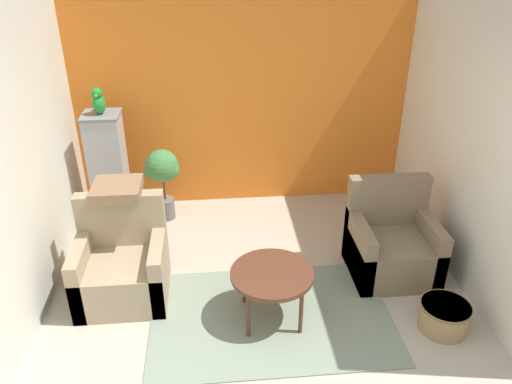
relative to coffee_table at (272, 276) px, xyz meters
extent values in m
cube|color=orange|center=(-0.07, 2.30, 0.86)|extent=(4.05, 0.06, 2.62)
cube|color=beige|center=(-2.07, 0.69, 0.86)|extent=(0.06, 3.17, 2.62)
cube|color=beige|center=(1.92, 0.69, 0.86)|extent=(0.06, 3.17, 2.62)
cube|color=gray|center=(0.00, 0.00, -0.45)|extent=(2.15, 1.40, 0.01)
cylinder|color=#512D1E|center=(0.00, 0.00, 0.03)|extent=(0.72, 0.72, 0.04)
cylinder|color=#512D1E|center=(-0.22, -0.22, -0.22)|extent=(0.04, 0.04, 0.46)
cylinder|color=#512D1E|center=(0.22, -0.22, -0.22)|extent=(0.04, 0.04, 0.46)
cylinder|color=#512D1E|center=(-0.22, 0.22, -0.22)|extent=(0.04, 0.04, 0.46)
cylinder|color=#512D1E|center=(0.22, 0.22, -0.22)|extent=(0.04, 0.04, 0.46)
cube|color=#9E896B|center=(-1.34, 0.41, -0.24)|extent=(0.81, 0.74, 0.42)
cube|color=#9E896B|center=(-1.34, 0.71, 0.23)|extent=(0.81, 0.14, 0.53)
cube|color=#9E896B|center=(-1.69, 0.41, -0.15)|extent=(0.12, 0.74, 0.61)
cube|color=#9E896B|center=(-1.00, 0.41, -0.15)|extent=(0.12, 0.74, 0.61)
cube|color=#7A664C|center=(1.27, 0.53, -0.24)|extent=(0.81, 0.74, 0.42)
cube|color=#7A664C|center=(1.27, 0.83, 0.23)|extent=(0.81, 0.14, 0.53)
cube|color=#7A664C|center=(0.93, 0.53, -0.15)|extent=(0.12, 0.74, 0.61)
cube|color=#7A664C|center=(1.62, 0.53, -0.15)|extent=(0.12, 0.74, 0.61)
cube|color=slate|center=(-1.63, 1.79, -0.40)|extent=(0.56, 0.56, 0.11)
cube|color=#A8A8AD|center=(-1.63, 1.79, 0.26)|extent=(0.38, 0.38, 1.22)
cube|color=slate|center=(-1.63, 1.79, 0.89)|extent=(0.40, 0.40, 0.03)
ellipsoid|color=#1E842D|center=(-1.63, 1.79, 1.01)|extent=(0.14, 0.17, 0.22)
sphere|color=#1E842D|center=(-1.63, 1.77, 1.13)|extent=(0.12, 0.12, 0.12)
cone|color=gold|center=(-1.63, 1.72, 1.12)|extent=(0.05, 0.05, 0.05)
cone|color=#1E842D|center=(-1.63, 1.87, 0.99)|extent=(0.07, 0.14, 0.19)
cylinder|color=#66605B|center=(-1.05, 1.86, -0.33)|extent=(0.21, 0.21, 0.25)
cylinder|color=brown|center=(-1.05, 1.86, -0.05)|extent=(0.03, 0.03, 0.30)
sphere|color=#427F42|center=(-1.05, 1.86, 0.24)|extent=(0.38, 0.38, 0.38)
sphere|color=#427F42|center=(-1.15, 1.90, 0.17)|extent=(0.23, 0.23, 0.23)
sphere|color=#427F42|center=(-0.95, 1.84, 0.19)|extent=(0.21, 0.21, 0.21)
cylinder|color=#A37F51|center=(1.47, -0.28, -0.33)|extent=(0.42, 0.42, 0.25)
cylinder|color=brown|center=(1.47, -0.28, -0.21)|extent=(0.44, 0.44, 0.02)
cube|color=#846647|center=(-1.34, 0.71, 0.55)|extent=(0.44, 0.44, 0.10)
camera|label=1|loc=(-0.46, -3.42, 2.64)|focal=35.00mm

